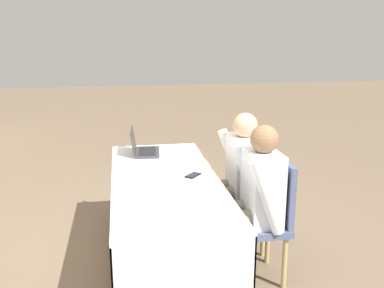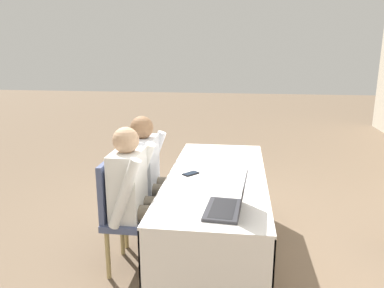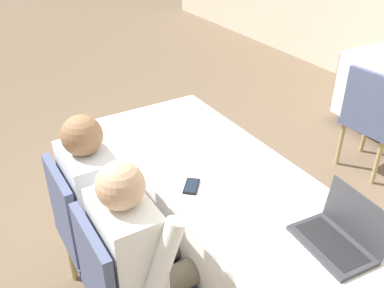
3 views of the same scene
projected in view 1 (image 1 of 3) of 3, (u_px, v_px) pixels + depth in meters
name	position (u px, v px, depth m)	size (l,w,h in m)	color
ground_plane	(167.00, 268.00, 3.33)	(24.00, 24.00, 0.00)	brown
conference_table_near	(166.00, 200.00, 3.19)	(1.94, 0.78, 0.74)	white
laptop	(143.00, 149.00, 3.77)	(0.37, 0.27, 0.22)	#333338
cell_phone	(193.00, 175.00, 3.18)	(0.15, 0.14, 0.01)	black
paper_beside_laptop	(138.00, 173.00, 3.25)	(0.28, 0.34, 0.00)	white
paper_centre_table	(169.00, 154.00, 3.77)	(0.26, 0.33, 0.00)	white
chair_near_left	(265.00, 215.00, 3.09)	(0.44, 0.44, 0.90)	tan
chair_near_right	(246.00, 192.00, 3.54)	(0.44, 0.44, 0.90)	tan
person_checkered_shirt	(252.00, 195.00, 3.04)	(0.50, 0.52, 1.16)	#665B4C
person_white_shirt	(235.00, 174.00, 3.48)	(0.50, 0.52, 1.16)	#665B4C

